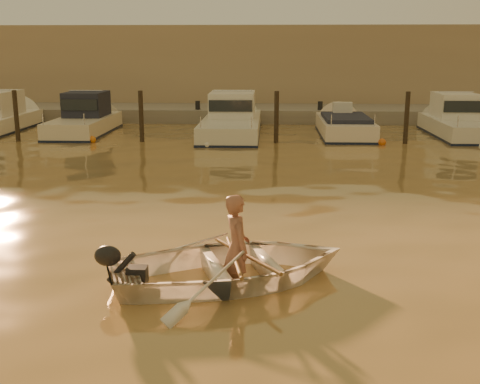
# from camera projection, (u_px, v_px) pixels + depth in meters

# --- Properties ---
(ground_plane) EXTENTS (160.00, 160.00, 0.00)m
(ground_plane) POSITION_uv_depth(u_px,v_px,m) (296.00, 269.00, 10.14)
(ground_plane) COLOR olive
(ground_plane) RESTS_ON ground
(dinghy) EXTENTS (4.53, 3.85, 0.79)m
(dinghy) POSITION_uv_depth(u_px,v_px,m) (231.00, 265.00, 9.54)
(dinghy) COLOR white
(dinghy) RESTS_ON ground_plane
(person) EXTENTS (0.60, 0.73, 1.73)m
(person) POSITION_uv_depth(u_px,v_px,m) (237.00, 248.00, 9.50)
(person) COLOR #955E4A
(person) RESTS_ON dinghy
(outboard_motor) EXTENTS (0.98, 0.68, 0.70)m
(outboard_motor) POSITION_uv_depth(u_px,v_px,m) (136.00, 275.00, 9.12)
(outboard_motor) COLOR black
(outboard_motor) RESTS_ON dinghy
(oar_port) EXTENTS (1.14, 1.83, 0.13)m
(oar_port) POSITION_uv_depth(u_px,v_px,m) (246.00, 255.00, 9.58)
(oar_port) COLOR brown
(oar_port) RESTS_ON dinghy
(oar_starboard) EXTENTS (0.40, 2.08, 0.13)m
(oar_starboard) POSITION_uv_depth(u_px,v_px,m) (234.00, 256.00, 9.52)
(oar_starboard) COLOR brown
(oar_starboard) RESTS_ON dinghy
(moored_boat_1) EXTENTS (2.04, 6.15, 1.75)m
(moored_boat_1) POSITION_uv_depth(u_px,v_px,m) (84.00, 119.00, 25.92)
(moored_boat_1) COLOR beige
(moored_boat_1) RESTS_ON ground_plane
(moored_boat_2) EXTENTS (2.37, 7.90, 1.75)m
(moored_boat_2) POSITION_uv_depth(u_px,v_px,m) (232.00, 120.00, 25.62)
(moored_boat_2) COLOR silver
(moored_boat_2) RESTS_ON ground_plane
(moored_boat_3) EXTENTS (2.06, 5.94, 0.95)m
(moored_boat_3) POSITION_uv_depth(u_px,v_px,m) (344.00, 130.00, 25.49)
(moored_boat_3) COLOR beige
(moored_boat_3) RESTS_ON ground_plane
(moored_boat_4) EXTENTS (2.00, 6.27, 1.75)m
(moored_boat_4) POSITION_uv_depth(u_px,v_px,m) (458.00, 121.00, 25.18)
(moored_boat_4) COLOR silver
(moored_boat_4) RESTS_ON ground_plane
(piling_0) EXTENTS (0.18, 0.18, 2.20)m
(piling_0) POSITION_uv_depth(u_px,v_px,m) (16.00, 118.00, 23.82)
(piling_0) COLOR #2D2319
(piling_0) RESTS_ON ground_plane
(piling_1) EXTENTS (0.18, 0.18, 2.20)m
(piling_1) POSITION_uv_depth(u_px,v_px,m) (141.00, 119.00, 23.58)
(piling_1) COLOR #2D2319
(piling_1) RESTS_ON ground_plane
(piling_2) EXTENTS (0.18, 0.18, 2.20)m
(piling_2) POSITION_uv_depth(u_px,v_px,m) (276.00, 120.00, 23.34)
(piling_2) COLOR #2D2319
(piling_2) RESTS_ON ground_plane
(piling_3) EXTENTS (0.18, 0.18, 2.20)m
(piling_3) POSITION_uv_depth(u_px,v_px,m) (406.00, 120.00, 23.10)
(piling_3) COLOR #2D2319
(piling_3) RESTS_ON ground_plane
(fender_b) EXTENTS (0.30, 0.30, 0.30)m
(fender_b) POSITION_uv_depth(u_px,v_px,m) (92.00, 140.00, 23.62)
(fender_b) COLOR orange
(fender_b) RESTS_ON ground_plane
(fender_c) EXTENTS (0.30, 0.30, 0.30)m
(fender_c) POSITION_uv_depth(u_px,v_px,m) (207.00, 145.00, 22.44)
(fender_c) COLOR silver
(fender_c) RESTS_ON ground_plane
(fender_d) EXTENTS (0.30, 0.30, 0.30)m
(fender_d) POSITION_uv_depth(u_px,v_px,m) (382.00, 142.00, 22.98)
(fender_d) COLOR #CC5B18
(fender_d) RESTS_ON ground_plane
(quay) EXTENTS (52.00, 4.00, 1.00)m
(quay) POSITION_uv_depth(u_px,v_px,m) (278.00, 117.00, 30.98)
(quay) COLOR gray
(quay) RESTS_ON ground_plane
(waterfront_building) EXTENTS (46.00, 7.00, 4.80)m
(waterfront_building) POSITION_uv_depth(u_px,v_px,m) (278.00, 69.00, 35.79)
(waterfront_building) COLOR #9E8466
(waterfront_building) RESTS_ON quay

